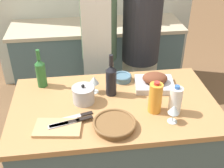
# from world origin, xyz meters

# --- Properties ---
(kitchen_island) EXTENTS (1.43, 0.82, 0.89)m
(kitchen_island) POSITION_xyz_m (0.00, 0.00, 0.45)
(kitchen_island) COLOR #4C666B
(kitchen_island) RESTS_ON ground_plane
(back_counter) EXTENTS (1.97, 0.60, 0.90)m
(back_counter) POSITION_xyz_m (0.00, 1.50, 0.45)
(back_counter) COLOR #4C666B
(back_counter) RESTS_ON ground_plane
(roasting_pan) EXTENTS (0.31, 0.27, 0.12)m
(roasting_pan) POSITION_xyz_m (0.33, 0.16, 0.93)
(roasting_pan) COLOR #BCBCC1
(roasting_pan) RESTS_ON kitchen_island
(wicker_basket) EXTENTS (0.27, 0.27, 0.05)m
(wicker_basket) POSITION_xyz_m (-0.03, -0.25, 0.92)
(wicker_basket) COLOR brown
(wicker_basket) RESTS_ON kitchen_island
(cutting_board) EXTENTS (0.31, 0.21, 0.02)m
(cutting_board) POSITION_xyz_m (-0.38, -0.22, 0.90)
(cutting_board) COLOR tan
(cutting_board) RESTS_ON kitchen_island
(stock_pot) EXTENTS (0.15, 0.15, 0.14)m
(stock_pot) POSITION_xyz_m (-0.21, 0.05, 0.95)
(stock_pot) COLOR #B7B7BC
(stock_pot) RESTS_ON kitchen_island
(mixing_bowl) EXTENTS (0.14, 0.14, 0.05)m
(mixing_bowl) POSITION_xyz_m (0.10, 0.29, 0.92)
(mixing_bowl) COLOR slate
(mixing_bowl) RESTS_ON kitchen_island
(juice_jug) EXTENTS (0.09, 0.09, 0.23)m
(juice_jug) POSITION_xyz_m (0.25, -0.12, 1.00)
(juice_jug) COLOR orange
(juice_jug) RESTS_ON kitchen_island
(milk_jug) EXTENTS (0.08, 0.08, 0.21)m
(milk_jug) POSITION_xyz_m (0.38, -0.15, 0.99)
(milk_jug) COLOR white
(milk_jug) RESTS_ON kitchen_island
(wine_bottle_green) EXTENTS (0.08, 0.08, 0.32)m
(wine_bottle_green) POSITION_xyz_m (-0.01, 0.12, 1.01)
(wine_bottle_green) COLOR black
(wine_bottle_green) RESTS_ON kitchen_island
(wine_bottle_dark) EXTENTS (0.07, 0.07, 0.30)m
(wine_bottle_dark) POSITION_xyz_m (-0.51, 0.29, 1.01)
(wine_bottle_dark) COLOR #28662D
(wine_bottle_dark) RESTS_ON kitchen_island
(wine_glass_left) EXTENTS (0.07, 0.07, 0.13)m
(wine_glass_left) POSITION_xyz_m (0.34, -0.24, 0.98)
(wine_glass_left) COLOR silver
(wine_glass_left) RESTS_ON kitchen_island
(wine_glass_right) EXTENTS (0.07, 0.07, 0.13)m
(wine_glass_right) POSITION_xyz_m (-0.13, 0.16, 0.99)
(wine_glass_right) COLOR silver
(wine_glass_right) RESTS_ON kitchen_island
(knife_chef) EXTENTS (0.28, 0.10, 0.01)m
(knife_chef) POSITION_xyz_m (-0.29, -0.19, 0.91)
(knife_chef) COLOR #B7B7BC
(knife_chef) RESTS_ON cutting_board
(knife_paring) EXTENTS (0.21, 0.08, 0.01)m
(knife_paring) POSITION_xyz_m (-0.25, -0.11, 0.89)
(knife_paring) COLOR #B7B7BC
(knife_paring) RESTS_ON kitchen_island
(knife_bread) EXTENTS (0.19, 0.07, 0.01)m
(knife_bread) POSITION_xyz_m (-0.33, -0.19, 0.91)
(knife_bread) COLOR #B7B7BC
(knife_bread) RESTS_ON cutting_board
(condiment_bottle_tall) EXTENTS (0.05, 0.05, 0.14)m
(condiment_bottle_tall) POSITION_xyz_m (0.12, 1.44, 0.96)
(condiment_bottle_tall) COLOR #B28E2D
(condiment_bottle_tall) RESTS_ON back_counter
(condiment_bottle_short) EXTENTS (0.06, 0.06, 0.17)m
(condiment_bottle_short) POSITION_xyz_m (0.69, 1.43, 0.97)
(condiment_bottle_short) COLOR maroon
(condiment_bottle_short) RESTS_ON back_counter
(person_cook_aproned) EXTENTS (0.32, 0.35, 1.74)m
(person_cook_aproned) POSITION_xyz_m (-0.03, 0.81, 0.97)
(person_cook_aproned) COLOR beige
(person_cook_aproned) RESTS_ON ground_plane
(person_cook_guest) EXTENTS (0.35, 0.35, 1.61)m
(person_cook_guest) POSITION_xyz_m (0.37, 0.83, 0.89)
(person_cook_guest) COLOR beige
(person_cook_guest) RESTS_ON ground_plane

